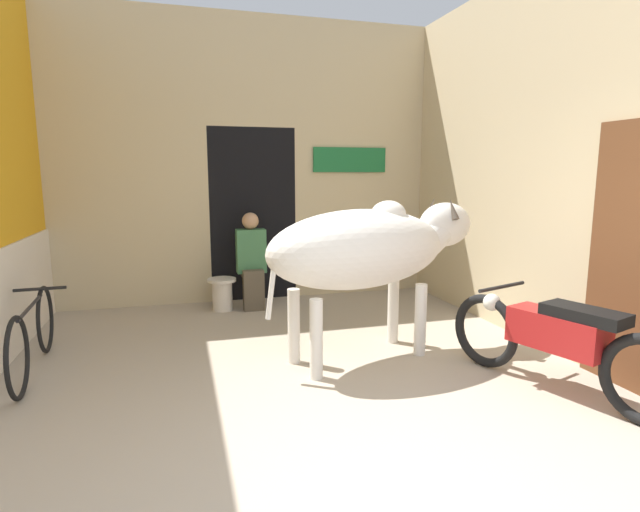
{
  "coord_description": "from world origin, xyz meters",
  "views": [
    {
      "loc": [
        -0.93,
        -2.08,
        1.69
      ],
      "look_at": [
        0.25,
        2.04,
        0.98
      ],
      "focal_mm": 28.0,
      "sensor_mm": 36.0,
      "label": 1
    }
  ],
  "objects_px": {
    "bicycle": "(33,335)",
    "plastic_stool": "(222,293)",
    "shopkeeper_seated": "(252,258)",
    "cow": "(370,248)",
    "motorcycle_near": "(557,339)"
  },
  "relations": [
    {
      "from": "bicycle",
      "to": "shopkeeper_seated",
      "type": "relative_size",
      "value": 1.4
    },
    {
      "from": "bicycle",
      "to": "plastic_stool",
      "type": "xyz_separation_m",
      "value": [
        1.72,
        1.56,
        -0.11
      ]
    },
    {
      "from": "cow",
      "to": "plastic_stool",
      "type": "height_order",
      "value": "cow"
    },
    {
      "from": "cow",
      "to": "bicycle",
      "type": "relative_size",
      "value": 1.34
    },
    {
      "from": "bicycle",
      "to": "shopkeeper_seated",
      "type": "bearing_deg",
      "value": 36.84
    },
    {
      "from": "shopkeeper_seated",
      "to": "bicycle",
      "type": "bearing_deg",
      "value": -143.16
    },
    {
      "from": "motorcycle_near",
      "to": "bicycle",
      "type": "distance_m",
      "value": 4.29
    },
    {
      "from": "shopkeeper_seated",
      "to": "plastic_stool",
      "type": "relative_size",
      "value": 3.0
    },
    {
      "from": "bicycle",
      "to": "plastic_stool",
      "type": "relative_size",
      "value": 4.22
    },
    {
      "from": "shopkeeper_seated",
      "to": "cow",
      "type": "bearing_deg",
      "value": -68.38
    },
    {
      "from": "plastic_stool",
      "to": "shopkeeper_seated",
      "type": "bearing_deg",
      "value": 2.55
    },
    {
      "from": "cow",
      "to": "plastic_stool",
      "type": "relative_size",
      "value": 5.65
    },
    {
      "from": "motorcycle_near",
      "to": "bicycle",
      "type": "height_order",
      "value": "motorcycle_near"
    },
    {
      "from": "cow",
      "to": "bicycle",
      "type": "height_order",
      "value": "cow"
    },
    {
      "from": "cow",
      "to": "motorcycle_near",
      "type": "bearing_deg",
      "value": -45.77
    }
  ]
}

